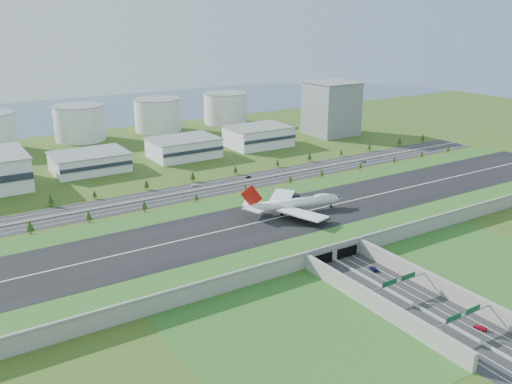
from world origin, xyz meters
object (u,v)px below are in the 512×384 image
car_7 (194,185)px  boeing_747 (294,203)px  car_0 (362,288)px  car_3 (480,328)px  car_2 (374,269)px  car_1 (438,331)px  office_tower (331,109)px  car_6 (363,161)px  car_5 (248,177)px

car_7 → boeing_747: bearing=32.8°
car_0 → car_3: (17.74, -51.42, 0.11)m
car_2 → car_7: size_ratio=1.07×
car_1 → car_3: car_1 is taller
office_tower → boeing_747: size_ratio=0.83×
car_2 → car_3: car_2 is taller
car_0 → car_2: 22.33m
car_6 → boeing_747: bearing=130.6°
office_tower → car_1: 383.23m
car_1 → car_6: 266.90m
car_5 → car_0: bearing=-8.6°
boeing_747 → car_5: 104.56m
car_0 → car_2: car_2 is taller
car_0 → car_3: size_ratio=0.73×
boeing_747 → car_7: boeing_747 is taller
boeing_747 → car_1: boeing_747 is taller
car_1 → car_7: bearing=88.5°
car_2 → car_6: size_ratio=1.17×
boeing_747 → car_3: size_ratio=12.17×
office_tower → car_7: (-205.64, -89.33, -26.58)m
office_tower → car_6: (-50.07, -105.67, -26.68)m
boeing_747 → car_1: 130.63m
car_5 → car_3: bearing=-1.3°
car_0 → office_tower: bearing=51.7°
car_2 → car_5: (30.65, 172.42, -0.14)m
boeing_747 → car_0: size_ratio=16.65×
car_1 → car_5: size_ratio=1.24×
car_3 → car_7: size_ratio=0.98×
boeing_747 → car_7: (-17.45, 102.72, -12.99)m
car_7 → car_2: bearing=28.0°
office_tower → car_6: office_tower is taller
car_3 → car_6: size_ratio=1.08×
car_5 → car_7: 45.76m
car_0 → car_6: size_ratio=0.79×
car_7 → car_0: bearing=22.0°
boeing_747 → car_1: bearing=-86.1°
car_0 → boeing_747: bearing=74.7°
car_0 → car_7: car_7 is taller
boeing_747 → car_5: bearing=87.1°
boeing_747 → car_1: (-20.33, -128.39, -12.94)m
car_2 → office_tower: bearing=-113.2°
car_6 → car_1: bearing=152.2°
office_tower → car_7: size_ratio=9.93×
car_0 → car_3: car_3 is taller
car_1 → car_2: bearing=71.4°
car_2 → car_5: bearing=-87.5°
office_tower → car_0: office_tower is taller
office_tower → car_6: bearing=-115.4°
boeing_747 → car_6: 163.44m
car_6 → car_5: bearing=91.6°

